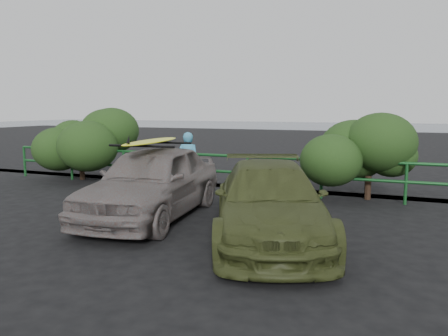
# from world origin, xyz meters

# --- Properties ---
(ground) EXTENTS (80.00, 80.00, 0.00)m
(ground) POSITION_xyz_m (0.00, 0.00, 0.00)
(ground) COLOR black
(ocean) EXTENTS (200.00, 200.00, 0.00)m
(ocean) POSITION_xyz_m (0.00, 60.00, 0.00)
(ocean) COLOR slate
(ocean) RESTS_ON ground
(guardrail) EXTENTS (14.00, 0.08, 1.04)m
(guardrail) POSITION_xyz_m (0.00, 5.00, 0.52)
(guardrail) COLOR #164D20
(guardrail) RESTS_ON ground
(shrub_left) EXTENTS (3.20, 2.40, 2.20)m
(shrub_left) POSITION_xyz_m (-4.80, 5.40, 1.10)
(shrub_left) COLOR #234118
(shrub_left) RESTS_ON ground
(shrub_right) EXTENTS (3.20, 2.40, 2.49)m
(shrub_right) POSITION_xyz_m (5.00, 5.50, 1.24)
(shrub_right) COLOR #234118
(shrub_right) RESTS_ON ground
(sedan) EXTENTS (2.26, 4.66, 1.53)m
(sedan) POSITION_xyz_m (-0.01, 1.72, 0.77)
(sedan) COLOR slate
(sedan) RESTS_ON ground
(olive_vehicle) EXTENTS (3.34, 4.95, 1.33)m
(olive_vehicle) POSITION_xyz_m (2.71, 1.12, 0.67)
(olive_vehicle) COLOR #3B431D
(olive_vehicle) RESTS_ON ground
(man) EXTENTS (0.67, 0.50, 1.66)m
(man) POSITION_xyz_m (-0.57, 4.54, 0.83)
(man) COLOR teal
(man) RESTS_ON ground
(roof_rack) EXTENTS (1.51, 1.13, 0.05)m
(roof_rack) POSITION_xyz_m (-0.01, 1.72, 1.56)
(roof_rack) COLOR black
(roof_rack) RESTS_ON sedan
(surfboard) EXTENTS (0.74, 2.44, 0.07)m
(surfboard) POSITION_xyz_m (-0.01, 1.72, 1.62)
(surfboard) COLOR yellow
(surfboard) RESTS_ON roof_rack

